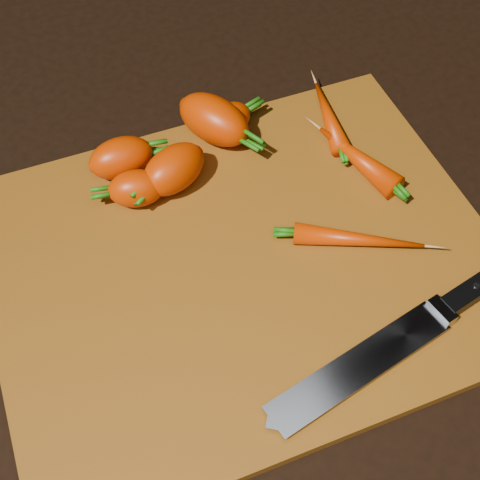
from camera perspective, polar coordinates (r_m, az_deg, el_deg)
name	(u,v)px	position (r m, az deg, el deg)	size (l,w,h in m)	color
ground	(244,267)	(0.68, 0.31, -2.35)	(2.00, 2.00, 0.01)	black
cutting_board	(244,261)	(0.67, 0.31, -1.84)	(0.50, 0.40, 0.01)	brown
carrot_0	(121,158)	(0.73, -10.12, 6.92)	(0.07, 0.04, 0.04)	#CA3000
carrot_1	(136,188)	(0.71, -8.83, 4.37)	(0.06, 0.04, 0.04)	#CA3000
carrot_2	(214,120)	(0.76, -2.25, 10.23)	(0.09, 0.05, 0.05)	#CA3000
carrot_3	(174,169)	(0.71, -5.68, 6.04)	(0.08, 0.05, 0.05)	#CA3000
carrot_4	(228,120)	(0.77, -1.03, 10.18)	(0.06, 0.04, 0.04)	#CA3000
carrot_5	(328,116)	(0.79, 7.54, 10.47)	(0.11, 0.02, 0.02)	#CA3000
carrot_6	(359,239)	(0.68, 10.10, 0.05)	(0.13, 0.02, 0.02)	#CA3000
carrot_7	(357,158)	(0.74, 9.93, 6.94)	(0.11, 0.03, 0.03)	#CA3000
knife	(375,356)	(0.62, 11.46, -9.64)	(0.30, 0.09, 0.02)	gray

